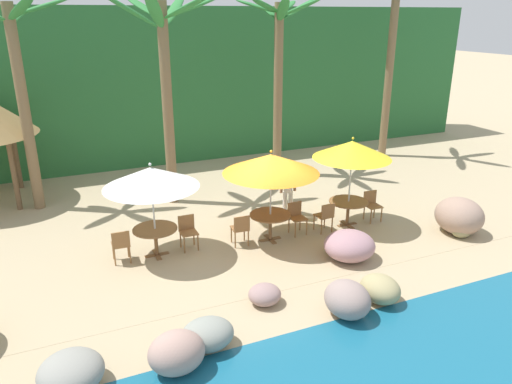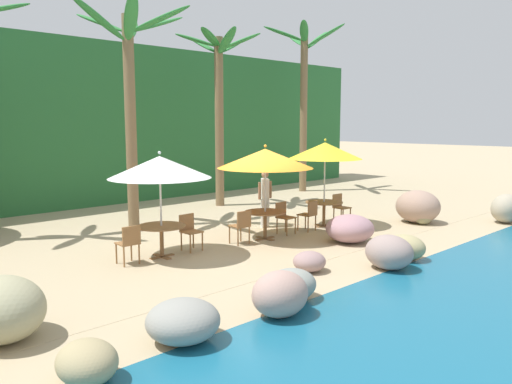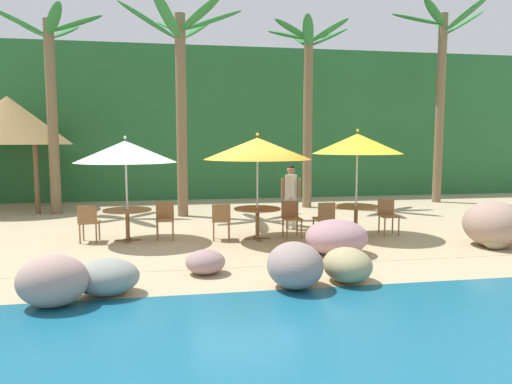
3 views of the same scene
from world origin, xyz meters
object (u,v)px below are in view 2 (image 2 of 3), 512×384
chair_orange_seaward (284,215)px  chair_yellow_seaward (340,206)px  dining_table_orange (265,216)px  umbrella_yellow (325,151)px  waiter_in_white (265,194)px  dining_table_white (161,231)px  palm_tree_third (219,88)px  chair_white_seaward (189,229)px  umbrella_orange (265,158)px  chair_white_inland (129,242)px  chair_orange_inland (242,225)px  dining_table_yellow (324,206)px  palm_tree_fourth (304,85)px  chair_yellow_inland (309,213)px  umbrella_white (160,167)px  palm_tree_second (130,79)px

chair_orange_seaward → chair_yellow_seaward: (2.44, -0.07, 0.00)m
dining_table_orange → umbrella_yellow: umbrella_yellow is taller
waiter_in_white → dining_table_white: bearing=-169.0°
dining_table_orange → palm_tree_third: palm_tree_third is taller
chair_white_seaward → umbrella_yellow: size_ratio=0.34×
umbrella_orange → chair_white_inland: bearing=176.2°
chair_orange_seaward → chair_orange_inland: 1.71m
chair_orange_inland → umbrella_yellow: umbrella_yellow is taller
umbrella_yellow → dining_table_yellow: 1.63m
chair_orange_inland → waiter_in_white: waiter_in_white is taller
dining_table_yellow → palm_tree_fourth: palm_tree_fourth is taller
waiter_in_white → chair_yellow_seaward: bearing=-25.4°
dining_table_orange → chair_yellow_inland: size_ratio=1.26×
chair_orange_inland → chair_yellow_seaward: bearing=1.1°
umbrella_white → chair_white_inland: size_ratio=2.79×
umbrella_yellow → palm_tree_fourth: size_ratio=0.36×
umbrella_yellow → palm_tree_third: 5.51m
chair_yellow_seaward → chair_yellow_inland: (-1.69, -0.22, 0.00)m
dining_table_white → dining_table_orange: same height
umbrella_orange → palm_tree_fourth: 10.06m
umbrella_orange → chair_yellow_inland: size_ratio=2.87×
palm_tree_third → chair_white_seaward: bearing=-135.7°
palm_tree_second → waiter_in_white: bearing=-45.3°
umbrella_orange → chair_yellow_inland: 2.28m
dining_table_orange → palm_tree_fourth: palm_tree_fourth is taller
chair_white_seaward → palm_tree_second: palm_tree_second is taller
chair_white_inland → palm_tree_third: (6.52, 4.85, 3.77)m
dining_table_white → umbrella_yellow: bearing=-3.4°
umbrella_white → umbrella_orange: bearing=-6.0°
palm_tree_third → waiter_in_white: (-1.59, -4.00, -3.29)m
chair_orange_seaward → dining_table_white: bearing=177.2°
dining_table_orange → palm_tree_second: 5.56m
chair_white_inland → chair_yellow_seaward: 7.14m
umbrella_orange → chair_yellow_seaward: umbrella_orange is taller
umbrella_yellow → dining_table_yellow: size_ratio=2.36×
palm_tree_third → waiter_in_white: bearing=-111.7°
chair_orange_seaward → palm_tree_fourth: size_ratio=0.12×
chair_white_inland → palm_tree_second: 5.66m
chair_white_seaward → palm_tree_second: 5.12m
chair_yellow_inland → palm_tree_third: (1.08, 5.27, 3.77)m
chair_yellow_inland → chair_yellow_seaward: bearing=7.3°
chair_yellow_seaward → chair_white_seaward: bearing=176.2°
dining_table_yellow → palm_tree_fourth: size_ratio=0.15×
chair_yellow_seaward → umbrella_yellow: bearing=-175.9°
chair_white_seaward → waiter_in_white: 3.33m
chair_white_inland → dining_table_yellow: bearing=-2.4°
umbrella_white → chair_orange_inland: bearing=-9.0°
waiter_in_white → chair_orange_seaward: bearing=-103.4°
dining_table_white → palm_tree_fourth: (10.93, 5.33, 4.06)m
dining_table_white → palm_tree_fourth: palm_tree_fourth is taller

